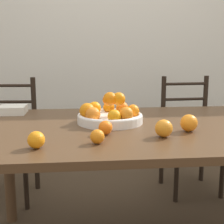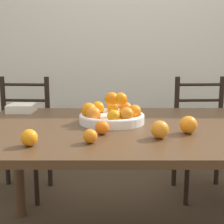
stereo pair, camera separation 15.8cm
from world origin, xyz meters
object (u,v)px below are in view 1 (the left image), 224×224
orange_loose_3 (36,140)px  chair_left (7,139)px  fruit_bowl (110,115)px  book_stack (13,110)px  chair_right (190,134)px  orange_loose_1 (164,128)px  orange_loose_4 (97,137)px  orange_loose_0 (189,123)px  orange_loose_2 (105,128)px

orange_loose_3 → chair_left: bearing=108.4°
orange_loose_3 → fruit_bowl: bearing=52.3°
chair_left → book_stack: bearing=-66.4°
chair_right → book_stack: 1.44m
fruit_bowl → orange_loose_3: size_ratio=5.09×
fruit_bowl → orange_loose_1: 0.38m
orange_loose_4 → chair_right: chair_right is taller
chair_left → chair_right: 1.48m
orange_loose_4 → book_stack: (-0.49, 0.72, -0.01)m
orange_loose_4 → book_stack: orange_loose_4 is taller
orange_loose_3 → chair_right: 1.65m
orange_loose_1 → book_stack: (-0.80, 0.64, -0.02)m
book_stack → fruit_bowl: bearing=-29.1°
orange_loose_3 → chair_left: (-0.40, 1.21, -0.32)m
book_stack → chair_right: bearing=18.9°
fruit_bowl → chair_left: 1.12m
chair_left → orange_loose_4: bearing=-56.2°
fruit_bowl → orange_loose_0: (0.36, -0.23, -0.00)m
chair_left → chair_right: same height
fruit_bowl → orange_loose_4: bearing=-102.7°
orange_loose_3 → orange_loose_2: bearing=32.6°
book_stack → orange_loose_0: bearing=-30.2°
chair_right → book_stack: bearing=-164.7°
orange_loose_0 → book_stack: size_ratio=0.51×
book_stack → chair_left: bearing=108.8°
orange_loose_0 → orange_loose_4: 0.48m
orange_loose_2 → orange_loose_1: bearing=-15.2°
orange_loose_1 → orange_loose_4: size_ratio=1.32×
orange_loose_3 → book_stack: 0.80m
orange_loose_1 → fruit_bowl: bearing=124.2°
orange_loose_4 → chair_right: 1.47m
orange_loose_0 → orange_loose_3: size_ratio=1.19×
orange_loose_0 → orange_loose_4: bearing=-160.0°
orange_loose_0 → chair_right: bearing=69.4°
orange_loose_1 → book_stack: orange_loose_1 is taller
orange_loose_3 → book_stack: bearing=108.1°
fruit_bowl → book_stack: fruit_bowl is taller
orange_loose_4 → chair_left: (-0.65, 1.17, -0.32)m
orange_loose_1 → orange_loose_4: 0.31m
chair_left → book_stack: size_ratio=5.78×
fruit_bowl → orange_loose_2: fruit_bowl is taller
fruit_bowl → orange_loose_1: bearing=-55.8°
fruit_bowl → chair_left: bearing=133.4°
chair_right → orange_loose_0: bearing=-114.2°
orange_loose_2 → chair_right: size_ratio=0.07×
book_stack → orange_loose_3: bearing=-71.9°
orange_loose_1 → orange_loose_4: bearing=-166.1°
orange_loose_3 → chair_left: 1.32m
chair_left → orange_loose_2: bearing=-51.1°
orange_loose_2 → orange_loose_4: orange_loose_2 is taller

